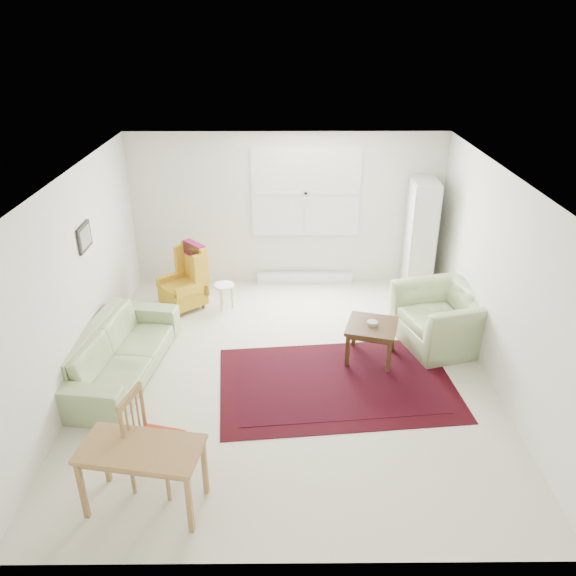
{
  "coord_description": "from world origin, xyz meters",
  "views": [
    {
      "loc": [
        -0.05,
        -5.92,
        4.08
      ],
      "look_at": [
        0.0,
        0.3,
        1.05
      ],
      "focal_mm": 35.0,
      "sensor_mm": 36.0,
      "label": 1
    }
  ],
  "objects_px": {
    "armchair": "(443,313)",
    "cabinet": "(420,238)",
    "desk": "(145,477)",
    "wingback_chair": "(182,278)",
    "coffee_table": "(371,341)",
    "desk_chair": "(155,442)",
    "sofa": "(118,343)",
    "stool": "(225,296)"
  },
  "relations": [
    {
      "from": "armchair",
      "to": "cabinet",
      "type": "relative_size",
      "value": 0.64
    },
    {
      "from": "armchair",
      "to": "desk",
      "type": "distance_m",
      "value": 4.44
    },
    {
      "from": "wingback_chair",
      "to": "coffee_table",
      "type": "xyz_separation_m",
      "value": [
        2.68,
        -1.45,
        -0.25
      ]
    },
    {
      "from": "desk",
      "to": "desk_chair",
      "type": "height_order",
      "value": "desk_chair"
    },
    {
      "from": "coffee_table",
      "to": "desk",
      "type": "distance_m",
      "value": 3.42
    },
    {
      "from": "sofa",
      "to": "wingback_chair",
      "type": "distance_m",
      "value": 1.83
    },
    {
      "from": "coffee_table",
      "to": "stool",
      "type": "height_order",
      "value": "coffee_table"
    },
    {
      "from": "stool",
      "to": "sofa",
      "type": "bearing_deg",
      "value": -123.51
    },
    {
      "from": "armchair",
      "to": "coffee_table",
      "type": "bearing_deg",
      "value": -85.76
    },
    {
      "from": "cabinet",
      "to": "desk_chair",
      "type": "relative_size",
      "value": 1.83
    },
    {
      "from": "sofa",
      "to": "wingback_chair",
      "type": "relative_size",
      "value": 2.17
    },
    {
      "from": "armchair",
      "to": "stool",
      "type": "height_order",
      "value": "armchair"
    },
    {
      "from": "desk_chair",
      "to": "coffee_table",
      "type": "bearing_deg",
      "value": -32.38
    },
    {
      "from": "cabinet",
      "to": "stool",
      "type": "bearing_deg",
      "value": -165.83
    },
    {
      "from": "sofa",
      "to": "wingback_chair",
      "type": "xyz_separation_m",
      "value": [
        0.5,
        1.76,
        0.06
      ]
    },
    {
      "from": "cabinet",
      "to": "wingback_chair",
      "type": "bearing_deg",
      "value": -168.21
    },
    {
      "from": "sofa",
      "to": "armchair",
      "type": "bearing_deg",
      "value": -72.36
    },
    {
      "from": "wingback_chair",
      "to": "desk_chair",
      "type": "distance_m",
      "value": 3.64
    },
    {
      "from": "armchair",
      "to": "desk_chair",
      "type": "bearing_deg",
      "value": -69.24
    },
    {
      "from": "coffee_table",
      "to": "sofa",
      "type": "bearing_deg",
      "value": -174.44
    },
    {
      "from": "stool",
      "to": "armchair",
      "type": "bearing_deg",
      "value": -18.59
    },
    {
      "from": "armchair",
      "to": "stool",
      "type": "bearing_deg",
      "value": -125.26
    },
    {
      "from": "sofa",
      "to": "stool",
      "type": "bearing_deg",
      "value": -25.32
    },
    {
      "from": "desk",
      "to": "desk_chair",
      "type": "distance_m",
      "value": 0.32
    },
    {
      "from": "stool",
      "to": "desk",
      "type": "bearing_deg",
      "value": -95.23
    },
    {
      "from": "sofa",
      "to": "armchair",
      "type": "relative_size",
      "value": 1.85
    },
    {
      "from": "wingback_chair",
      "to": "stool",
      "type": "xyz_separation_m",
      "value": [
        0.64,
        -0.03,
        -0.3
      ]
    },
    {
      "from": "cabinet",
      "to": "desk_chair",
      "type": "xyz_separation_m",
      "value": [
        -3.35,
        -4.2,
        -0.42
      ]
    },
    {
      "from": "sofa",
      "to": "cabinet",
      "type": "bearing_deg",
      "value": -52.8
    },
    {
      "from": "sofa",
      "to": "cabinet",
      "type": "relative_size",
      "value": 1.18
    },
    {
      "from": "sofa",
      "to": "coffee_table",
      "type": "bearing_deg",
      "value": -76.25
    },
    {
      "from": "armchair",
      "to": "stool",
      "type": "relative_size",
      "value": 2.87
    },
    {
      "from": "sofa",
      "to": "desk",
      "type": "relative_size",
      "value": 2.04
    },
    {
      "from": "sofa",
      "to": "desk",
      "type": "height_order",
      "value": "sofa"
    },
    {
      "from": "desk",
      "to": "stool",
      "type": "bearing_deg",
      "value": 84.77
    },
    {
      "from": "coffee_table",
      "to": "cabinet",
      "type": "xyz_separation_m",
      "value": [
        1.02,
        2.02,
        0.67
      ]
    },
    {
      "from": "desk",
      "to": "coffee_table",
      "type": "bearing_deg",
      "value": 45.66
    },
    {
      "from": "cabinet",
      "to": "desk",
      "type": "xyz_separation_m",
      "value": [
        -3.41,
        -4.47,
        -0.59
      ]
    },
    {
      "from": "coffee_table",
      "to": "cabinet",
      "type": "height_order",
      "value": "cabinet"
    },
    {
      "from": "armchair",
      "to": "cabinet",
      "type": "bearing_deg",
      "value": 163.33
    },
    {
      "from": "sofa",
      "to": "armchair",
      "type": "distance_m",
      "value": 4.26
    },
    {
      "from": "coffee_table",
      "to": "cabinet",
      "type": "bearing_deg",
      "value": 63.23
    }
  ]
}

